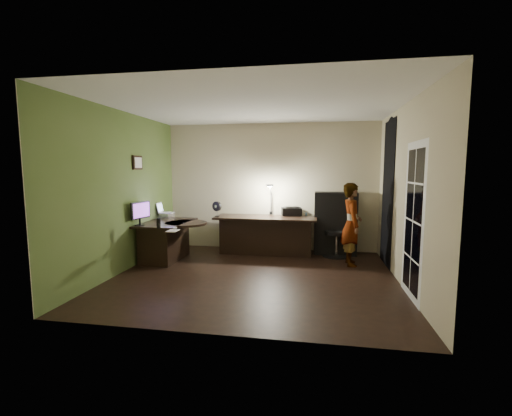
% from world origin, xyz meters
% --- Properties ---
extents(floor, '(4.50, 4.00, 0.01)m').
position_xyz_m(floor, '(0.00, 0.00, -0.01)').
color(floor, black).
rests_on(floor, ground).
extents(ceiling, '(4.50, 4.00, 0.01)m').
position_xyz_m(ceiling, '(0.00, 0.00, 2.71)').
color(ceiling, silver).
rests_on(ceiling, floor).
extents(wall_back, '(4.50, 0.01, 2.70)m').
position_xyz_m(wall_back, '(0.00, 2.00, 1.35)').
color(wall_back, '#BEB38E').
rests_on(wall_back, floor).
extents(wall_front, '(4.50, 0.01, 2.70)m').
position_xyz_m(wall_front, '(0.00, -2.00, 1.35)').
color(wall_front, '#BEB38E').
rests_on(wall_front, floor).
extents(wall_left, '(0.01, 4.00, 2.70)m').
position_xyz_m(wall_left, '(-2.25, 0.00, 1.35)').
color(wall_left, '#BEB38E').
rests_on(wall_left, floor).
extents(wall_right, '(0.01, 4.00, 2.70)m').
position_xyz_m(wall_right, '(2.25, 0.00, 1.35)').
color(wall_right, '#BEB38E').
rests_on(wall_right, floor).
extents(green_wall_overlay, '(0.00, 4.00, 2.70)m').
position_xyz_m(green_wall_overlay, '(-2.24, 0.00, 1.35)').
color(green_wall_overlay, '#4E662D').
rests_on(green_wall_overlay, floor).
extents(arched_doorway, '(0.01, 0.90, 2.60)m').
position_xyz_m(arched_doorway, '(2.24, 1.15, 1.30)').
color(arched_doorway, black).
rests_on(arched_doorway, floor).
extents(french_door, '(0.02, 0.92, 2.10)m').
position_xyz_m(french_door, '(2.24, -0.55, 1.05)').
color(french_door, white).
rests_on(french_door, floor).
extents(framed_picture, '(0.04, 0.30, 0.25)m').
position_xyz_m(framed_picture, '(-2.22, 0.45, 1.85)').
color(framed_picture, black).
rests_on(framed_picture, wall_left).
extents(desk_left, '(0.81, 1.29, 0.74)m').
position_xyz_m(desk_left, '(-1.83, 0.75, 0.37)').
color(desk_left, black).
rests_on(desk_left, floor).
extents(desk_right, '(2.06, 0.73, 0.77)m').
position_xyz_m(desk_right, '(-0.03, 1.51, 0.39)').
color(desk_right, black).
rests_on(desk_right, floor).
extents(cabinet, '(0.86, 0.45, 1.27)m').
position_xyz_m(cabinet, '(1.38, 1.78, 0.63)').
color(cabinet, black).
rests_on(cabinet, floor).
extents(laptop_stand, '(0.29, 0.26, 0.10)m').
position_xyz_m(laptop_stand, '(-2.06, 1.26, 0.78)').
color(laptop_stand, silver).
rests_on(laptop_stand, desk_left).
extents(laptop, '(0.33, 0.31, 0.21)m').
position_xyz_m(laptop, '(-2.06, 1.26, 0.94)').
color(laptop, silver).
rests_on(laptop, laptop_stand).
extents(monitor, '(0.18, 0.48, 0.31)m').
position_xyz_m(monitor, '(-2.13, 0.30, 0.88)').
color(monitor, black).
rests_on(monitor, desk_left).
extents(mouse, '(0.07, 0.10, 0.04)m').
position_xyz_m(mouse, '(-1.36, 0.06, 0.75)').
color(mouse, silver).
rests_on(mouse, desk_left).
extents(phone, '(0.11, 0.16, 0.01)m').
position_xyz_m(phone, '(-1.14, 0.88, 0.73)').
color(phone, black).
rests_on(phone, desk_left).
extents(pen, '(0.10, 0.12, 0.01)m').
position_xyz_m(pen, '(-1.43, 0.63, 0.73)').
color(pen, black).
rests_on(pen, desk_left).
extents(speaker, '(0.08, 0.08, 0.18)m').
position_xyz_m(speaker, '(-1.67, 0.09, 0.82)').
color(speaker, black).
rests_on(speaker, desk_left).
extents(notepad, '(0.17, 0.24, 0.01)m').
position_xyz_m(notepad, '(-1.33, -0.12, 0.73)').
color(notepad, silver).
rests_on(notepad, desk_left).
extents(desk_fan, '(0.22, 0.18, 0.31)m').
position_xyz_m(desk_fan, '(-1.00, 1.32, 0.94)').
color(desk_fan, black).
rests_on(desk_fan, desk_right).
extents(headphones, '(0.17, 0.08, 0.08)m').
position_xyz_m(headphones, '(0.71, 1.73, 0.82)').
color(headphones, '#2C6096').
rests_on(headphones, desk_right).
extents(printer, '(0.45, 0.38, 0.18)m').
position_xyz_m(printer, '(0.48, 1.76, 0.87)').
color(printer, black).
rests_on(printer, desk_right).
extents(desk_lamp, '(0.23, 0.34, 0.69)m').
position_xyz_m(desk_lamp, '(0.04, 1.83, 1.13)').
color(desk_lamp, black).
rests_on(desk_lamp, desk_right).
extents(office_chair, '(0.67, 0.67, 0.97)m').
position_xyz_m(office_chair, '(1.39, 1.55, 0.49)').
color(office_chair, black).
rests_on(office_chair, floor).
extents(person, '(0.40, 0.56, 1.49)m').
position_xyz_m(person, '(1.61, 0.98, 0.75)').
color(person, '#D8A88C').
rests_on(person, floor).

